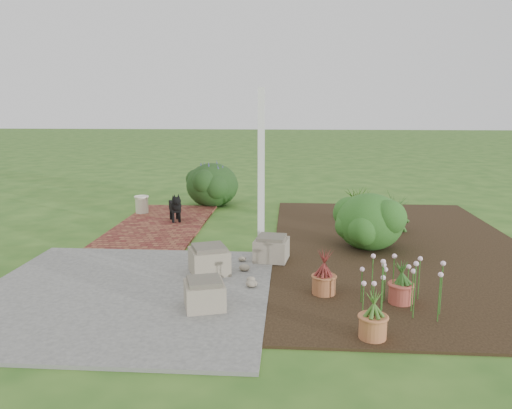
# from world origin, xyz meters

# --- Properties ---
(ground) EXTENTS (80.00, 80.00, 0.00)m
(ground) POSITION_xyz_m (0.00, 0.00, 0.00)
(ground) COLOR #2D5B1C
(ground) RESTS_ON ground
(concrete_patio) EXTENTS (3.50, 3.50, 0.04)m
(concrete_patio) POSITION_xyz_m (-1.25, -1.75, 0.02)
(concrete_patio) COLOR #5B5B59
(concrete_patio) RESTS_ON ground
(brick_path) EXTENTS (1.60, 3.50, 0.04)m
(brick_path) POSITION_xyz_m (-1.70, 1.75, 0.02)
(brick_path) COLOR maroon
(brick_path) RESTS_ON ground
(garden_bed) EXTENTS (4.00, 7.00, 0.03)m
(garden_bed) POSITION_xyz_m (2.50, 0.50, 0.01)
(garden_bed) COLOR black
(garden_bed) RESTS_ON ground
(veranda_post) EXTENTS (0.10, 0.10, 2.50)m
(veranda_post) POSITION_xyz_m (0.30, 0.10, 1.25)
(veranda_post) COLOR white
(veranda_post) RESTS_ON ground
(stone_trough_near) EXTENTS (0.53, 0.53, 0.28)m
(stone_trough_near) POSITION_xyz_m (-0.19, -2.17, 0.18)
(stone_trough_near) COLOR gray
(stone_trough_near) RESTS_ON concrete_patio
(stone_trough_mid) EXTENTS (0.63, 0.63, 0.32)m
(stone_trough_mid) POSITION_xyz_m (-0.33, -1.01, 0.20)
(stone_trough_mid) COLOR gray
(stone_trough_mid) RESTS_ON concrete_patio
(stone_trough_far) EXTENTS (0.52, 0.52, 0.31)m
(stone_trough_far) POSITION_xyz_m (0.48, -0.37, 0.19)
(stone_trough_far) COLOR #746958
(stone_trough_far) RESTS_ON concrete_patio
(black_dog) EXTENTS (0.33, 0.57, 0.51)m
(black_dog) POSITION_xyz_m (-1.47, 1.93, 0.35)
(black_dog) COLOR black
(black_dog) RESTS_ON brick_path
(cream_ceramic_urn) EXTENTS (0.33, 0.33, 0.35)m
(cream_ceramic_urn) POSITION_xyz_m (-2.35, 2.65, 0.21)
(cream_ceramic_urn) COLOR beige
(cream_ceramic_urn) RESTS_ON brick_path
(evergreen_shrub) EXTENTS (1.22, 1.22, 0.89)m
(evergreen_shrub) POSITION_xyz_m (1.99, 0.40, 0.48)
(evergreen_shrub) COLOR #1B400D
(evergreen_shrub) RESTS_ON garden_bed
(agapanthus_clump_back) EXTENTS (0.96, 0.96, 0.82)m
(agapanthus_clump_back) POSITION_xyz_m (2.55, 1.54, 0.44)
(agapanthus_clump_back) COLOR #1B3611
(agapanthus_clump_back) RESTS_ON garden_bed
(agapanthus_clump_front) EXTENTS (0.91, 0.91, 0.78)m
(agapanthus_clump_front) POSITION_xyz_m (2.08, 2.54, 0.42)
(agapanthus_clump_front) COLOR #0F360A
(agapanthus_clump_front) RESTS_ON garden_bed
(pink_flower_patch) EXTENTS (1.19, 1.19, 0.63)m
(pink_flower_patch) POSITION_xyz_m (1.97, -2.09, 0.34)
(pink_flower_patch) COLOR #113D0F
(pink_flower_patch) RESTS_ON garden_bed
(terracotta_pot_bronze) EXTENTS (0.30, 0.30, 0.23)m
(terracotta_pot_bronze) POSITION_xyz_m (1.16, -1.63, 0.14)
(terracotta_pot_bronze) COLOR #9F5C35
(terracotta_pot_bronze) RESTS_ON garden_bed
(terracotta_pot_small_left) EXTENTS (0.34, 0.34, 0.23)m
(terracotta_pot_small_left) POSITION_xyz_m (2.01, -1.85, 0.14)
(terracotta_pot_small_left) COLOR #A94739
(terracotta_pot_small_left) RESTS_ON garden_bed
(terracotta_pot_small_right) EXTENTS (0.28, 0.28, 0.23)m
(terracotta_pot_small_right) POSITION_xyz_m (1.56, -2.76, 0.14)
(terracotta_pot_small_right) COLOR #B0663B
(terracotta_pot_small_right) RESTS_ON garden_bed
(purple_flowering_bush) EXTENTS (1.24, 1.24, 0.99)m
(purple_flowering_bush) POSITION_xyz_m (-1.03, 3.73, 0.50)
(purple_flowering_bush) COLOR black
(purple_flowering_bush) RESTS_ON ground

